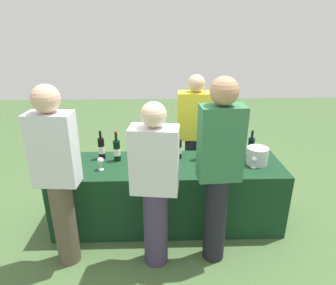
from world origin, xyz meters
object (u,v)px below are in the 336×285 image
(wine_glass_1, at_px, (153,162))
(wine_bottle_5, at_px, (212,149))
(wine_bottle_0, at_px, (101,148))
(ice_bucket, at_px, (257,156))
(wine_bottle_2, at_px, (154,149))
(wine_glass_2, at_px, (254,160))
(guest_1, at_px, (155,184))
(wine_bottle_7, at_px, (251,147))
(server_pouring, at_px, (195,133))
(wine_bottle_6, at_px, (236,148))
(wine_bottle_3, at_px, (178,149))
(guest_2, at_px, (219,167))
(guest_0, at_px, (57,173))
(wine_bottle_1, at_px, (117,150))
(wine_glass_0, at_px, (100,161))
(wine_bottle_4, at_px, (200,150))

(wine_glass_1, bearing_deg, wine_bottle_5, 24.07)
(wine_bottle_0, relative_size, ice_bucket, 1.44)
(wine_bottle_2, distance_m, wine_glass_2, 1.07)
(wine_bottle_2, bearing_deg, guest_1, -88.71)
(wine_bottle_2, distance_m, ice_bucket, 1.11)
(wine_bottle_2, distance_m, wine_bottle_7, 1.09)
(wine_glass_1, relative_size, server_pouring, 0.09)
(wine_glass_1, xyz_separation_m, server_pouring, (0.52, 0.78, 0.02))
(wine_bottle_5, bearing_deg, wine_bottle_6, -5.80)
(wine_bottle_3, bearing_deg, wine_bottle_6, -2.07)
(wine_bottle_2, distance_m, guest_2, 0.94)
(wine_bottle_6, bearing_deg, guest_1, -139.88)
(wine_bottle_0, distance_m, wine_bottle_7, 1.67)
(wine_bottle_3, relative_size, ice_bucket, 1.41)
(wine_glass_1, relative_size, guest_0, 0.08)
(wine_glass_1, relative_size, wine_glass_2, 1.07)
(wine_bottle_3, height_order, wine_bottle_5, wine_bottle_3)
(wine_bottle_1, relative_size, ice_bucket, 1.48)
(wine_bottle_0, bearing_deg, ice_bucket, -6.24)
(wine_bottle_7, bearing_deg, wine_glass_0, -169.98)
(wine_bottle_4, relative_size, guest_2, 0.18)
(wine_bottle_7, xyz_separation_m, wine_glass_2, (-0.05, -0.28, -0.02))
(guest_1, bearing_deg, wine_bottle_7, 43.93)
(wine_bottle_0, distance_m, guest_1, 0.99)
(wine_bottle_6, bearing_deg, wine_bottle_3, 177.93)
(ice_bucket, bearing_deg, guest_2, -132.96)
(wine_bottle_5, xyz_separation_m, wine_bottle_7, (0.44, 0.02, 0.01))
(wine_bottle_3, relative_size, guest_2, 0.18)
(wine_bottle_3, xyz_separation_m, wine_bottle_6, (0.64, -0.02, 0.00))
(wine_bottle_3, distance_m, guest_1, 0.82)
(wine_bottle_0, bearing_deg, server_pouring, 23.52)
(guest_0, bearing_deg, wine_bottle_3, 38.46)
(wine_bottle_7, distance_m, wine_glass_1, 1.14)
(wine_bottle_6, relative_size, server_pouring, 0.20)
(guest_2, bearing_deg, guest_0, 176.56)
(wine_bottle_0, distance_m, wine_glass_2, 1.64)
(wine_glass_1, height_order, wine_glass_2, wine_glass_1)
(wine_glass_1, distance_m, guest_1, 0.49)
(wine_bottle_2, xyz_separation_m, server_pouring, (0.51, 0.49, 0.01))
(wine_bottle_5, height_order, guest_2, guest_2)
(wine_glass_2, xyz_separation_m, ice_bucket, (0.06, 0.09, 0.00))
(guest_0, bearing_deg, wine_bottle_7, 25.96)
(wine_bottle_7, xyz_separation_m, guest_1, (-1.07, -0.80, 0.01))
(wine_bottle_0, relative_size, wine_glass_1, 2.40)
(wine_glass_1, bearing_deg, wine_bottle_6, 16.14)
(wine_bottle_3, bearing_deg, server_pouring, 64.00)
(wine_bottle_7, bearing_deg, guest_1, -143.28)
(wine_bottle_3, relative_size, wine_glass_2, 2.53)
(wine_bottle_4, height_order, guest_1, guest_1)
(server_pouring, bearing_deg, wine_bottle_4, 92.76)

